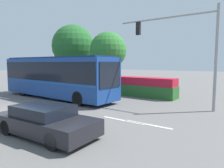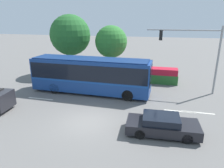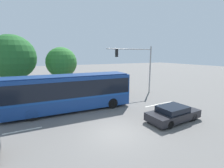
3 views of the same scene
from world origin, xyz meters
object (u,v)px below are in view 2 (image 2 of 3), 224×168
(city_bus, at_px, (91,74))
(street_tree_left, at_px, (70,35))
(sedan_foreground, at_px, (162,125))
(street_tree_centre, at_px, (111,42))
(traffic_light_pole, at_px, (199,49))

(city_bus, relative_size, street_tree_left, 1.53)
(sedan_foreground, height_order, street_tree_centre, street_tree_centre)
(sedan_foreground, bearing_deg, street_tree_centre, 113.86)
(city_bus, distance_m, street_tree_centre, 6.88)
(sedan_foreground, height_order, traffic_light_pole, traffic_light_pole)
(street_tree_left, bearing_deg, traffic_light_pole, -15.68)
(traffic_light_pole, bearing_deg, street_tree_left, -15.68)
(sedan_foreground, relative_size, traffic_light_pole, 0.68)
(street_tree_left, bearing_deg, street_tree_centre, -0.36)
(traffic_light_pole, bearing_deg, city_bus, 14.53)
(sedan_foreground, bearing_deg, traffic_light_pole, 68.08)
(sedan_foreground, xyz_separation_m, traffic_light_pole, (2.87, 8.42, 3.61))
(street_tree_centre, bearing_deg, street_tree_left, 179.64)
(traffic_light_pole, height_order, street_tree_left, street_tree_left)
(traffic_light_pole, distance_m, street_tree_centre, 10.03)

